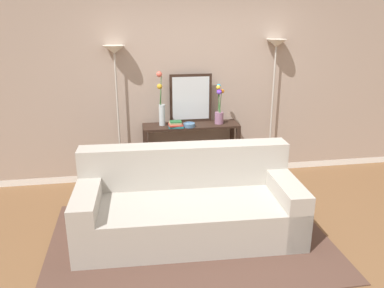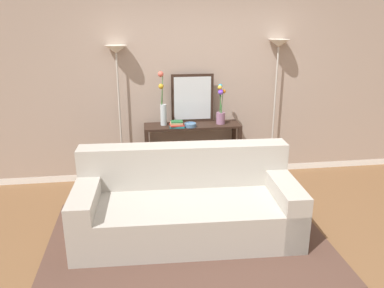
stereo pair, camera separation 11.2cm
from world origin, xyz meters
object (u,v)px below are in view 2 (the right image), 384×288
(floor_lamp_left, at_px, (118,77))
(wall_mirror, at_px, (192,98))
(console_table, at_px, (192,143))
(couch, at_px, (186,206))
(floor_lamp_right, at_px, (277,71))
(book_row_under_console, at_px, (162,179))
(vase_tall_flowers, at_px, (163,104))
(vase_short_flowers, at_px, (221,109))
(book_stack, at_px, (177,124))
(fruit_bowl, at_px, (190,125))

(floor_lamp_left, height_order, wall_mirror, floor_lamp_left)
(console_table, bearing_deg, floor_lamp_left, 171.74)
(couch, bearing_deg, floor_lamp_left, 116.19)
(floor_lamp_left, bearing_deg, floor_lamp_right, 0.00)
(book_row_under_console, bearing_deg, floor_lamp_left, 165.40)
(vase_tall_flowers, bearing_deg, floor_lamp_right, 3.80)
(wall_mirror, distance_m, vase_short_flowers, 0.41)
(couch, distance_m, floor_lamp_right, 2.34)
(floor_lamp_right, height_order, book_stack, floor_lamp_right)
(floor_lamp_right, height_order, vase_tall_flowers, floor_lamp_right)
(console_table, distance_m, book_stack, 0.38)
(floor_lamp_right, height_order, fruit_bowl, floor_lamp_right)
(book_row_under_console, bearing_deg, wall_mirror, 18.68)
(floor_lamp_right, bearing_deg, couch, -134.79)
(console_table, bearing_deg, book_stack, -154.85)
(floor_lamp_left, xyz_separation_m, book_stack, (0.73, -0.24, -0.59))
(floor_lamp_left, distance_m, wall_mirror, 1.02)
(fruit_bowl, bearing_deg, book_row_under_console, 163.53)
(vase_tall_flowers, relative_size, vase_short_flowers, 1.34)
(book_row_under_console, bearing_deg, floor_lamp_right, 4.94)
(vase_short_flowers, height_order, book_stack, vase_short_flowers)
(wall_mirror, height_order, fruit_bowl, wall_mirror)
(vase_tall_flowers, height_order, book_row_under_console, vase_tall_flowers)
(couch, relative_size, fruit_bowl, 14.93)
(console_table, xyz_separation_m, floor_lamp_right, (1.17, 0.14, 0.93))
(couch, height_order, vase_tall_flowers, vase_tall_flowers)
(couch, distance_m, fruit_bowl, 1.31)
(vase_tall_flowers, height_order, book_stack, vase_tall_flowers)
(floor_lamp_right, relative_size, wall_mirror, 2.95)
(floor_lamp_right, distance_m, book_row_under_console, 2.15)
(couch, xyz_separation_m, console_table, (0.25, 1.29, 0.26))
(couch, distance_m, floor_lamp_left, 1.96)
(couch, relative_size, wall_mirror, 3.55)
(vase_short_flowers, bearing_deg, fruit_bowl, -167.38)
(console_table, distance_m, vase_tall_flowers, 0.67)
(vase_short_flowers, bearing_deg, floor_lamp_left, 173.31)
(floor_lamp_right, distance_m, vase_tall_flowers, 1.61)
(book_stack, bearing_deg, wall_mirror, 46.41)
(floor_lamp_left, distance_m, book_row_under_console, 1.50)
(floor_lamp_left, relative_size, book_stack, 9.06)
(wall_mirror, distance_m, vase_tall_flowers, 0.43)
(couch, xyz_separation_m, book_stack, (0.03, 1.19, 0.56))
(console_table, distance_m, floor_lamp_left, 1.30)
(fruit_bowl, bearing_deg, vase_short_flowers, 12.62)
(couch, distance_m, book_stack, 1.31)
(book_row_under_console, bearing_deg, couch, -82.30)
(vase_tall_flowers, bearing_deg, floor_lamp_left, 169.59)
(wall_mirror, relative_size, vase_tall_flowers, 0.92)
(console_table, distance_m, wall_mirror, 0.60)
(vase_short_flowers, relative_size, fruit_bowl, 3.42)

